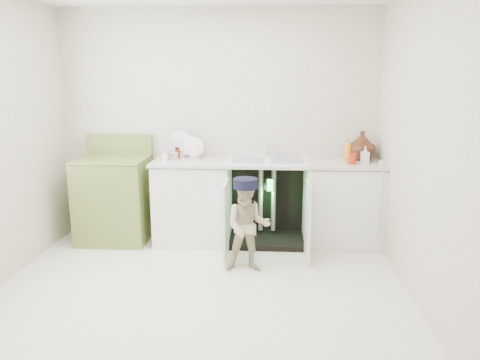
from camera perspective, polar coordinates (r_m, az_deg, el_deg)
name	(u,v)px	position (r m, az deg, el deg)	size (l,w,h in m)	color
ground	(201,289)	(4.12, -4.78, -13.08)	(3.50, 3.50, 0.00)	silver
room_shell	(198,144)	(3.75, -5.13, 4.37)	(6.00, 5.50, 1.26)	beige
counter_run	(269,200)	(5.06, 3.60, -2.45)	(2.44, 1.02, 1.21)	silver
avocado_stove	(115,198)	(5.30, -15.04, -2.14)	(0.74, 0.65, 1.14)	olive
repair_worker	(248,225)	(4.31, 0.95, -5.48)	(0.45, 0.62, 0.88)	#C7B48F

